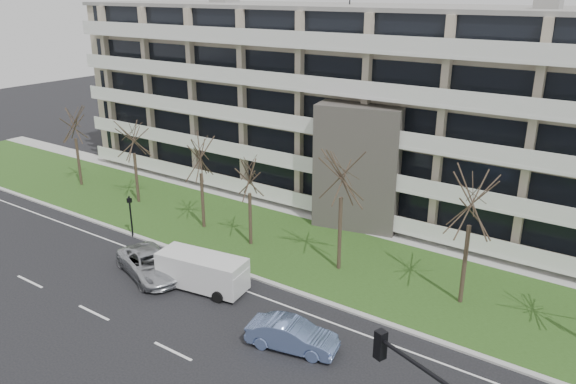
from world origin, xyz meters
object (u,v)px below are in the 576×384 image
Objects in this scene: silver_pickup at (150,264)px; blue_sedan at (292,335)px; pedestrian_signal at (130,211)px; white_van at (203,269)px.

silver_pickup is 1.25× the size of blue_sedan.
silver_pickup is 1.82× the size of pedestrian_signal.
pedestrian_signal is (-5.36, 3.18, 1.17)m from silver_pickup.
white_van is at bearing 63.22° from blue_sedan.
white_van is at bearing -26.65° from pedestrian_signal.
blue_sedan is (11.22, -1.17, -0.04)m from silver_pickup.
silver_pickup is 11.28m from blue_sedan.
silver_pickup reaches higher than blue_sedan.
blue_sedan is 1.46× the size of pedestrian_signal.
silver_pickup is at bearing -178.06° from white_van.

